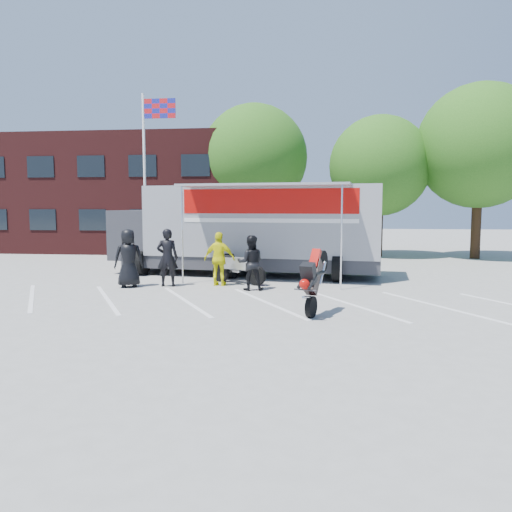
% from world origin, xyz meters
% --- Properties ---
extents(ground, '(100.00, 100.00, 0.00)m').
position_xyz_m(ground, '(0.00, 0.00, 0.00)').
color(ground, '#979792').
rests_on(ground, ground).
extents(parking_bay_lines, '(18.09, 13.33, 0.01)m').
position_xyz_m(parking_bay_lines, '(0.00, 1.00, 0.01)').
color(parking_bay_lines, white).
rests_on(parking_bay_lines, ground).
extents(office_building, '(18.00, 8.00, 7.00)m').
position_xyz_m(office_building, '(-10.00, 18.00, 3.50)').
color(office_building, '#411515').
rests_on(office_building, ground).
extents(flagpole, '(1.61, 0.12, 8.00)m').
position_xyz_m(flagpole, '(-6.24, 10.00, 5.05)').
color(flagpole, white).
rests_on(flagpole, ground).
extents(tree_left, '(6.12, 6.12, 8.64)m').
position_xyz_m(tree_left, '(-2.00, 16.00, 5.57)').
color(tree_left, '#382314').
rests_on(tree_left, ground).
extents(tree_mid, '(5.44, 5.44, 7.68)m').
position_xyz_m(tree_mid, '(5.00, 15.00, 4.94)').
color(tree_mid, '#382314').
rests_on(tree_mid, ground).
extents(tree_right, '(6.46, 6.46, 9.12)m').
position_xyz_m(tree_right, '(10.00, 14.50, 5.88)').
color(tree_right, '#382314').
rests_on(tree_right, ground).
extents(transporter_truck, '(11.78, 6.74, 3.56)m').
position_xyz_m(transporter_truck, '(-1.02, 6.74, 0.00)').
color(transporter_truck, gray).
rests_on(transporter_truck, ground).
extents(parked_motorcycle, '(2.41, 1.73, 1.21)m').
position_xyz_m(parked_motorcycle, '(-1.17, 4.46, 0.00)').
color(parked_motorcycle, '#B9BABF').
rests_on(parked_motorcycle, ground).
extents(stunt_bike_rider, '(1.22, 1.71, 1.83)m').
position_xyz_m(stunt_bike_rider, '(1.67, -0.22, 0.00)').
color(stunt_bike_rider, black).
rests_on(stunt_bike_rider, ground).
extents(spectator_leather_a, '(1.14, 0.95, 2.00)m').
position_xyz_m(spectator_leather_a, '(-4.77, 3.23, 1.00)').
color(spectator_leather_a, black).
rests_on(spectator_leather_a, ground).
extents(spectator_leather_b, '(0.78, 0.56, 2.00)m').
position_xyz_m(spectator_leather_b, '(-3.51, 3.58, 1.00)').
color(spectator_leather_b, black).
rests_on(spectator_leather_b, ground).
extents(spectator_leather_c, '(0.96, 0.79, 1.81)m').
position_xyz_m(spectator_leather_c, '(-0.55, 3.13, 0.91)').
color(spectator_leather_c, black).
rests_on(spectator_leather_c, ground).
extents(spectator_hivis, '(1.15, 0.60, 1.88)m').
position_xyz_m(spectator_hivis, '(-1.75, 3.91, 0.94)').
color(spectator_hivis, '#F2F00C').
rests_on(spectator_hivis, ground).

